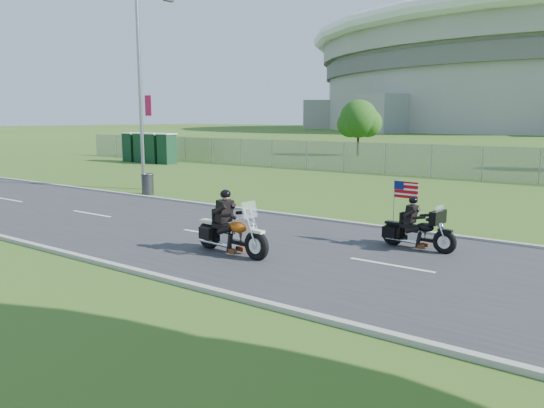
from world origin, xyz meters
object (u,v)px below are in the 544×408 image
Objects in this scene: porta_toilet_a at (167,149)px; streetlight at (143,76)px; porta_toilet_b at (155,149)px; porta_toilet_d at (132,148)px; trash_can at (148,184)px; motorcycle_follow at (418,232)px; porta_toilet_c at (143,148)px; motorcycle_lead at (230,234)px.

streetlight is at bearing -47.09° from porta_toilet_a.
porta_toilet_a and porta_toilet_b have the same top height.
porta_toilet_a is (-10.02, 10.78, -4.49)m from streetlight.
streetlight is at bearing -43.35° from porta_toilet_b.
porta_toilet_d is at bearing 180.00° from porta_toilet_a.
porta_toilet_b is 2.80m from porta_toilet_d.
porta_toilet_b is (-11.42, 10.78, -4.49)m from streetlight.
porta_toilet_d reaches higher than trash_can.
porta_toilet_b is at bearing 136.65° from streetlight.
porta_toilet_d is (-14.22, 10.78, -4.49)m from streetlight.
porta_toilet_a is 1.04× the size of motorcycle_follow.
porta_toilet_c is (-12.82, 10.78, -4.49)m from streetlight.
streetlight is 3.82× the size of motorcycle_lead.
motorcycle_lead is (22.05, -18.42, -0.60)m from porta_toilet_a.
porta_toilet_c reaches higher than trash_can.
porta_toilet_b and porta_toilet_d have the same top height.
porta_toilet_c is at bearing 139.94° from streetlight.
porta_toilet_b is at bearing 0.00° from porta_toilet_c.
motorcycle_lead is 1.19× the size of motorcycle_follow.
trash_can is at bearing -43.03° from porta_toilet_b.
trash_can is at bearing -40.66° from streetlight.
porta_toilet_c is at bearing 180.00° from porta_toilet_b.
trash_can is (11.62, -12.16, -0.67)m from porta_toilet_a.
motorcycle_follow is at bearing 47.42° from motorcycle_lead.
porta_toilet_a is 28.74m from motorcycle_lead.
trash_can is (13.02, -12.16, -0.67)m from porta_toilet_b.
porta_toilet_d is 0.88× the size of motorcycle_lead.
porta_toilet_d reaches higher than motorcycle_lead.
porta_toilet_b reaches higher than motorcycle_lead.
porta_toilet_a is 0.88× the size of motorcycle_lead.
porta_toilet_a is 1.40m from porta_toilet_b.
streetlight is 15.39m from porta_toilet_a.
motorcycle_follow is at bearing -14.92° from streetlight.
porta_toilet_b is at bearing 147.85° from motorcycle_lead.
porta_toilet_c and porta_toilet_d have the same top height.
porta_toilet_a is 1.00× the size of porta_toilet_b.
trash_can is (-10.42, 6.26, -0.07)m from motorcycle_lead.
streetlight is at bearing 169.99° from motorcycle_follow.
porta_toilet_b reaches higher than motorcycle_follow.
porta_toilet_b is 0.88× the size of motorcycle_lead.
streetlight is 16.33m from porta_toilet_b.
motorcycle_follow is 14.57m from trash_can.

